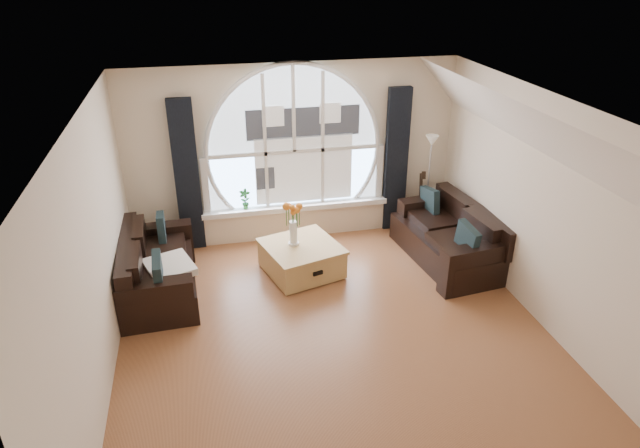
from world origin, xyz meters
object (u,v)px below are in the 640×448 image
at_px(coffee_chest, 302,258).
at_px(sofa_left, 158,265).
at_px(floor_lamp, 428,185).
at_px(guitar, 419,200).
at_px(potted_plant, 245,199).
at_px(vase_flowers, 293,219).
at_px(sofa_right, 449,235).

bearing_deg(coffee_chest, sofa_left, 166.30).
xyz_separation_m(floor_lamp, guitar, (-0.12, 0.03, -0.27)).
bearing_deg(potted_plant, vase_flowers, -62.68).
distance_m(floor_lamp, guitar, 0.30).
relative_size(vase_flowers, potted_plant, 2.17).
distance_m(vase_flowers, potted_plant, 1.22).
distance_m(sofa_right, floor_lamp, 1.04).
distance_m(sofa_left, sofa_right, 4.07).
bearing_deg(guitar, sofa_left, -157.48).
bearing_deg(potted_plant, coffee_chest, -59.80).
xyz_separation_m(coffee_chest, potted_plant, (-0.66, 1.13, 0.47)).
xyz_separation_m(sofa_left, coffee_chest, (1.92, 0.08, -0.16)).
xyz_separation_m(sofa_left, sofa_right, (4.07, -0.01, 0.00)).
xyz_separation_m(guitar, potted_plant, (-2.73, 0.23, 0.18)).
relative_size(floor_lamp, potted_plant, 4.96).
height_order(coffee_chest, floor_lamp, floor_lamp).
xyz_separation_m(sofa_left, guitar, (3.99, 0.98, 0.13)).
distance_m(coffee_chest, guitar, 2.28).
distance_m(vase_flowers, floor_lamp, 2.43).
bearing_deg(sofa_right, coffee_chest, 170.54).
height_order(coffee_chest, guitar, guitar).
bearing_deg(sofa_right, vase_flowers, 169.40).
relative_size(coffee_chest, guitar, 0.92).
bearing_deg(coffee_chest, sofa_right, -18.57).
height_order(sofa_right, vase_flowers, vase_flowers).
height_order(sofa_left, potted_plant, potted_plant).
bearing_deg(sofa_right, guitar, 87.70).
xyz_separation_m(coffee_chest, guitar, (2.07, 0.90, 0.29)).
xyz_separation_m(sofa_right, guitar, (-0.08, 0.99, 0.13)).
relative_size(coffee_chest, potted_plant, 3.03).
xyz_separation_m(sofa_right, coffee_chest, (-2.15, 0.09, -0.16)).
xyz_separation_m(sofa_right, potted_plant, (-2.81, 1.22, 0.31)).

